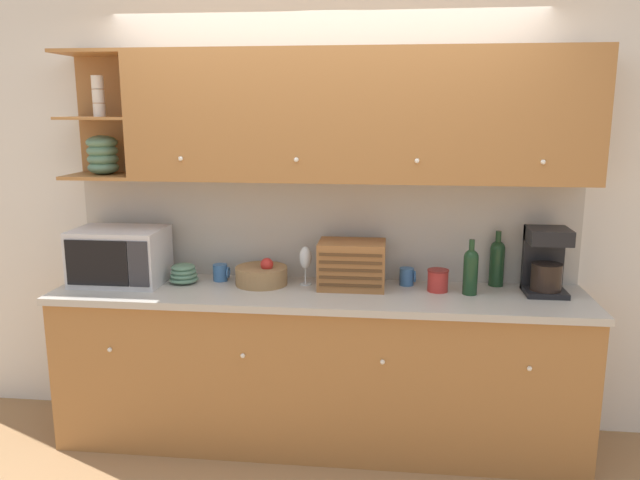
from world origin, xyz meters
TOP-DOWN VIEW (x-y plane):
  - ground_plane at (0.00, 0.00)m, footprint 24.00×24.00m
  - wall_back at (0.00, 0.03)m, footprint 5.42×0.06m
  - counter_unit at (0.00, -0.30)m, footprint 3.04×0.62m
  - backsplash_panel at (0.00, -0.01)m, footprint 3.02×0.01m
  - upper_cabinets at (0.15, -0.17)m, footprint 3.02×0.35m
  - microwave at (-1.19, -0.26)m, footprint 0.52×0.37m
  - bowl_stack_on_counter at (-0.82, -0.22)m, footprint 0.17×0.17m
  - mug at (-0.61, -0.15)m, footprint 0.10×0.09m
  - fruit_basket at (-0.35, -0.20)m, footprint 0.31×0.31m
  - wine_glass at (-0.09, -0.18)m, footprint 0.07×0.07m
  - bread_box at (0.19, -0.20)m, footprint 0.38×0.27m
  - mug_blue_second at (0.51, -0.12)m, footprint 0.10×0.08m
  - storage_canister at (0.68, -0.23)m, footprint 0.12×0.12m
  - wine_bottle at (0.85, -0.27)m, footprint 0.08×0.08m
  - second_wine_bottle at (1.03, -0.07)m, footprint 0.09×0.09m
  - coffee_maker at (1.27, -0.20)m, footprint 0.23×0.23m

SIDE VIEW (x-z plane):
  - ground_plane at x=0.00m, z-range 0.00..0.00m
  - counter_unit at x=0.00m, z-range 0.00..0.93m
  - mug at x=-0.61m, z-range 0.93..1.03m
  - mug_blue_second at x=0.51m, z-range 0.93..1.03m
  - bowl_stack_on_counter at x=-0.82m, z-range 0.93..1.05m
  - fruit_basket at x=-0.35m, z-range 0.90..1.07m
  - storage_canister at x=0.68m, z-range 0.93..1.06m
  - bread_box at x=0.19m, z-range 0.93..1.20m
  - wine_bottle at x=0.85m, z-range 0.92..1.23m
  - second_wine_bottle at x=1.03m, z-range 0.92..1.24m
  - wine_glass at x=-0.09m, z-range 0.97..1.20m
  - microwave at x=-1.19m, z-range 0.93..1.26m
  - coffee_maker at x=1.27m, z-range 0.93..1.31m
  - backsplash_panel at x=0.00m, z-range 0.93..1.55m
  - wall_back at x=0.00m, z-range 0.00..2.60m
  - upper_cabinets at x=0.15m, z-range 1.55..2.27m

